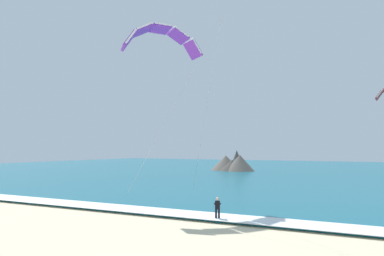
% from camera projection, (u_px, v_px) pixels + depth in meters
% --- Properties ---
extents(sea, '(200.00, 120.00, 0.20)m').
position_uv_depth(sea, '(358.00, 173.00, 78.53)').
color(sea, '#146075').
rests_on(sea, ground).
extents(surf_foam, '(200.00, 2.91, 0.04)m').
position_uv_depth(surf_foam, '(262.00, 221.00, 26.63)').
color(surf_foam, white).
rests_on(surf_foam, sea).
extents(surfboard, '(1.00, 1.45, 0.09)m').
position_uv_depth(surfboard, '(218.00, 221.00, 27.44)').
color(surfboard, '#239EC6').
rests_on(surfboard, ground).
extents(kitesurfer, '(0.66, 0.66, 1.69)m').
position_uv_depth(kitesurfer, '(217.00, 208.00, 27.50)').
color(kitesurfer, black).
rests_on(kitesurfer, ground).
extents(kite_primary, '(10.27, 7.84, 15.00)m').
position_uv_depth(kite_primary, '(162.00, 37.00, 35.99)').
color(kite_primary, purple).
extents(headland_left, '(10.67, 8.69, 4.49)m').
position_uv_depth(headland_left, '(233.00, 163.00, 84.00)').
color(headland_left, '#665B51').
rests_on(headland_left, ground).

